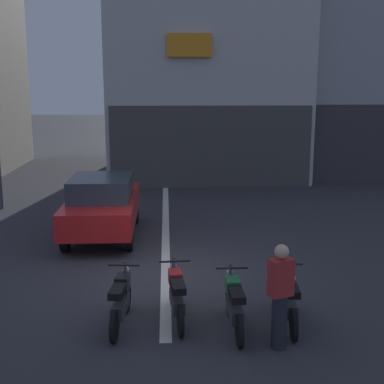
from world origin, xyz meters
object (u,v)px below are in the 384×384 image
(motorcycle_red_row_left_mid, at_px, (177,295))
(motorcycle_white_row_right_mid, at_px, (289,298))
(car_red_crossing_near, at_px, (103,204))
(person_by_motorcycles, at_px, (280,296))
(motorcycle_green_row_centre, at_px, (234,304))
(motorcycle_black_row_leftmost, at_px, (121,300))

(motorcycle_red_row_left_mid, distance_m, motorcycle_white_row_right_mid, 1.91)
(car_red_crossing_near, relative_size, person_by_motorcycles, 2.46)
(motorcycle_green_row_centre, bearing_deg, motorcycle_white_row_right_mid, 9.56)
(motorcycle_white_row_right_mid, distance_m, person_by_motorcycles, 0.96)
(motorcycle_white_row_right_mid, xyz_separation_m, person_by_motorcycles, (-0.33, -0.81, 0.40))
(car_red_crossing_near, height_order, motorcycle_green_row_centre, car_red_crossing_near)
(motorcycle_black_row_leftmost, distance_m, motorcycle_red_row_left_mid, 0.95)
(car_red_crossing_near, relative_size, motorcycle_black_row_leftmost, 2.46)
(motorcycle_black_row_leftmost, height_order, motorcycle_red_row_left_mid, same)
(person_by_motorcycles, bearing_deg, motorcycle_white_row_right_mid, 67.60)
(car_red_crossing_near, height_order, motorcycle_red_row_left_mid, car_red_crossing_near)
(motorcycle_red_row_left_mid, bearing_deg, motorcycle_black_row_leftmost, -170.60)
(motorcycle_green_row_centre, xyz_separation_m, motorcycle_white_row_right_mid, (0.95, 0.16, 0.00))
(motorcycle_red_row_left_mid, xyz_separation_m, motorcycle_green_row_centre, (0.95, -0.40, 0.00))
(motorcycle_black_row_leftmost, relative_size, motorcycle_red_row_left_mid, 1.00)
(motorcycle_green_row_centre, distance_m, motorcycle_white_row_right_mid, 0.96)
(motorcycle_white_row_right_mid, bearing_deg, car_red_crossing_near, 124.66)
(car_red_crossing_near, xyz_separation_m, motorcycle_green_row_centre, (2.81, -5.58, -0.43))
(motorcycle_black_row_leftmost, bearing_deg, motorcycle_white_row_right_mid, -1.69)
(motorcycle_white_row_right_mid, bearing_deg, motorcycle_green_row_centre, -170.44)
(car_red_crossing_near, height_order, motorcycle_white_row_right_mid, car_red_crossing_near)
(motorcycle_green_row_centre, relative_size, motorcycle_white_row_right_mid, 1.00)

